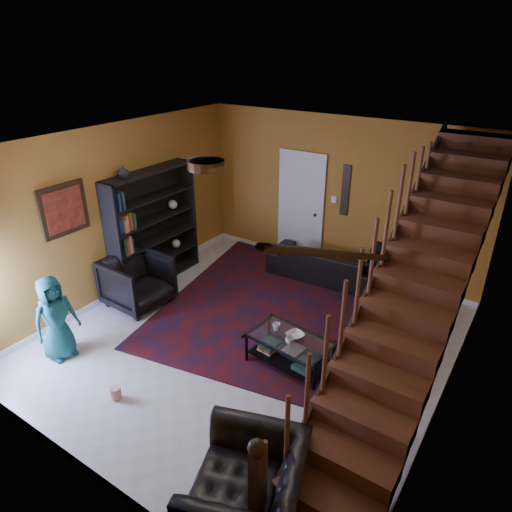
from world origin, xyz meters
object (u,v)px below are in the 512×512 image
(bookshelf, at_px, (154,230))
(coffee_table, at_px, (290,349))
(armchair_left, at_px, (138,281))
(armchair_right, at_px, (247,490))
(sofa, at_px, (326,263))

(bookshelf, bearing_deg, coffee_table, -13.43)
(armchair_left, relative_size, armchair_right, 0.83)
(bookshelf, distance_m, armchair_left, 1.02)
(sofa, xyz_separation_m, coffee_table, (0.67, -2.45, -0.07))
(armchair_left, height_order, armchair_right, armchair_left)
(sofa, bearing_deg, coffee_table, 102.25)
(bookshelf, height_order, armchair_right, bookshelf)
(coffee_table, bearing_deg, armchair_left, -179.13)
(bookshelf, height_order, coffee_table, bookshelf)
(armchair_left, bearing_deg, armchair_right, -117.94)
(armchair_right, bearing_deg, sofa, 178.59)
(sofa, distance_m, coffee_table, 2.54)
(bookshelf, distance_m, sofa, 3.08)
(bookshelf, bearing_deg, armchair_right, -36.12)
(armchair_right, relative_size, coffee_table, 0.98)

